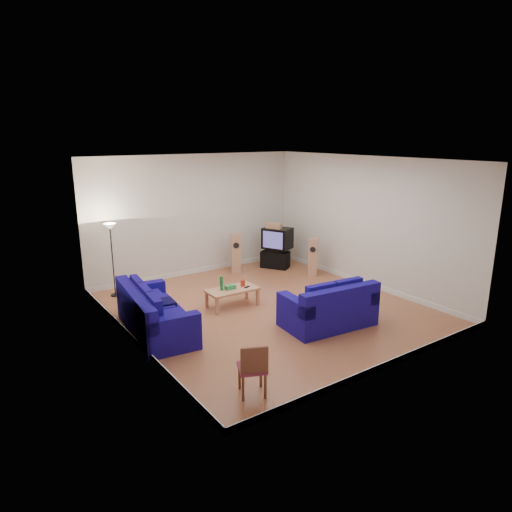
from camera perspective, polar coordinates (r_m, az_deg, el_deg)
room at (r=9.59m, az=1.36°, el=2.05°), size 6.01×6.51×3.21m
sofa_three_seat at (r=8.99m, az=-12.77°, el=-7.37°), size 1.22×2.36×0.88m
sofa_loveseat at (r=9.16m, az=9.18°, el=-6.67°), size 1.88×1.17×0.89m
coffee_table at (r=10.05m, az=-2.99°, el=-4.41°), size 1.14×0.59×0.41m
bottle at (r=9.92m, az=-4.34°, el=-3.42°), size 0.09×0.09×0.31m
tissue_box at (r=10.00m, az=-3.23°, el=-3.90°), size 0.24×0.14×0.09m
red_canister at (r=10.17m, az=-1.66°, el=-3.39°), size 0.13×0.13×0.15m
remote at (r=10.11m, az=-1.12°, el=-3.88°), size 0.15×0.09×0.02m
tv_stand at (r=12.99m, az=2.42°, el=-0.44°), size 0.78×0.88×0.47m
av_receiver at (r=12.90m, az=2.47°, el=0.74°), size 0.50×0.50×0.09m
television at (r=12.86m, az=2.68°, el=2.24°), size 0.83×0.92×0.58m
centre_speaker at (r=12.74m, az=2.24°, el=3.81°), size 0.36×0.47×0.15m
speaker_left at (r=12.47m, az=-2.55°, el=0.37°), size 0.37×0.40×1.08m
speaker_right at (r=12.28m, az=7.14°, el=-0.11°), size 0.38×0.38×1.02m
floor_lamp at (r=10.93m, az=-17.71°, el=2.34°), size 0.30×0.30×1.73m
dining_chair at (r=6.72m, az=-0.39°, el=-13.72°), size 0.52×0.52×0.83m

